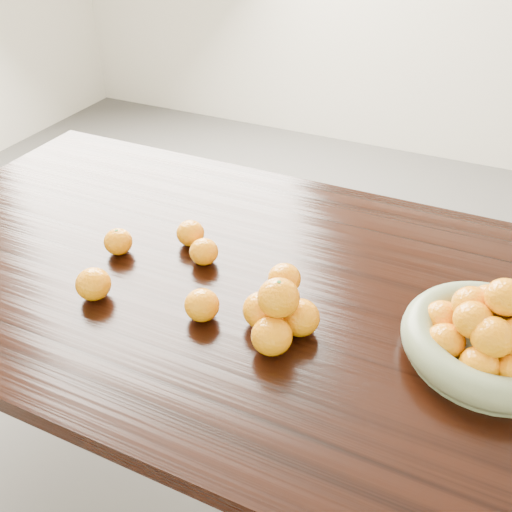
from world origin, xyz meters
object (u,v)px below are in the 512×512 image
at_px(orange_pyramid, 278,315).
at_px(loose_orange_0, 118,242).
at_px(dining_table, 278,317).
at_px(fruit_bowl, 492,337).

bearing_deg(orange_pyramid, loose_orange_0, 167.13).
bearing_deg(orange_pyramid, dining_table, 111.87).
bearing_deg(dining_table, orange_pyramid, -68.13).
bearing_deg(fruit_bowl, loose_orange_0, -179.39).
xyz_separation_m(fruit_bowl, orange_pyramid, (-0.38, -0.11, 0.00)).
bearing_deg(loose_orange_0, fruit_bowl, 0.61).
xyz_separation_m(orange_pyramid, loose_orange_0, (-0.45, 0.10, -0.02)).
distance_m(dining_table, loose_orange_0, 0.42).
relative_size(orange_pyramid, loose_orange_0, 2.30).
bearing_deg(dining_table, fruit_bowl, -4.26).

